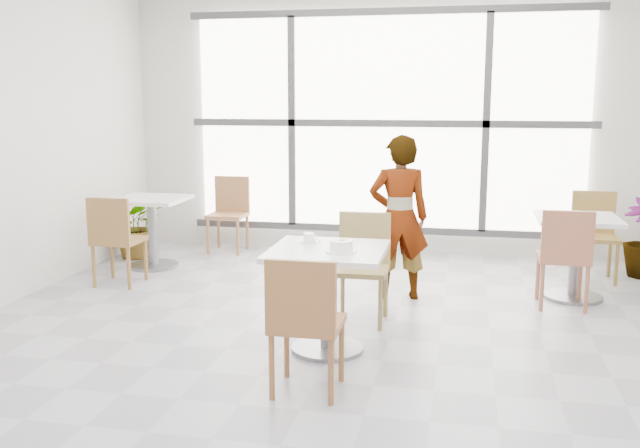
% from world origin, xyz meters
% --- Properties ---
extents(floor, '(7.00, 7.00, 0.00)m').
position_xyz_m(floor, '(0.00, 0.00, 0.00)').
color(floor, '#9E9EA5').
rests_on(floor, ground).
extents(wall_back, '(6.00, 0.00, 6.00)m').
position_xyz_m(wall_back, '(0.00, 3.50, 1.50)').
color(wall_back, silver).
rests_on(wall_back, ground).
extents(window, '(4.60, 0.07, 2.52)m').
position_xyz_m(window, '(0.00, 3.44, 1.50)').
color(window, white).
rests_on(window, ground).
extents(main_table, '(0.80, 0.80, 0.75)m').
position_xyz_m(main_table, '(-0.03, 0.12, 0.52)').
color(main_table, white).
rests_on(main_table, ground).
extents(chair_near, '(0.42, 0.42, 0.87)m').
position_xyz_m(chair_near, '(-0.02, -0.67, 0.50)').
color(chair_near, '#985E36').
rests_on(chair_near, ground).
extents(chair_far, '(0.42, 0.42, 0.87)m').
position_xyz_m(chair_far, '(0.11, 0.90, 0.50)').
color(chair_far, '#9A804A').
rests_on(chair_far, ground).
extents(oatmeal_bowl, '(0.21, 0.21, 0.09)m').
position_xyz_m(oatmeal_bowl, '(0.08, 0.02, 0.79)').
color(oatmeal_bowl, white).
rests_on(oatmeal_bowl, main_table).
extents(coffee_cup, '(0.16, 0.13, 0.07)m').
position_xyz_m(coffee_cup, '(-0.21, 0.30, 0.78)').
color(coffee_cup, white).
rests_on(coffee_cup, main_table).
extents(person, '(0.61, 0.47, 1.47)m').
position_xyz_m(person, '(0.33, 1.58, 0.74)').
color(person, black).
rests_on(person, ground).
extents(bg_table_left, '(0.70, 0.70, 0.75)m').
position_xyz_m(bg_table_left, '(-2.34, 2.23, 0.49)').
color(bg_table_left, white).
rests_on(bg_table_left, ground).
extents(bg_table_right, '(0.70, 0.70, 0.75)m').
position_xyz_m(bg_table_right, '(1.89, 1.89, 0.49)').
color(bg_table_right, silver).
rests_on(bg_table_right, ground).
extents(bg_chair_left_near, '(0.42, 0.42, 0.87)m').
position_xyz_m(bg_chair_left_near, '(-2.36, 1.44, 0.50)').
color(bg_chair_left_near, olive).
rests_on(bg_chair_left_near, ground).
extents(bg_chair_left_far, '(0.42, 0.42, 0.87)m').
position_xyz_m(bg_chair_left_far, '(-1.81, 3.20, 0.50)').
color(bg_chair_left_far, '#A46F46').
rests_on(bg_chair_left_far, ground).
extents(bg_chair_right_near, '(0.42, 0.42, 0.87)m').
position_xyz_m(bg_chair_right_near, '(1.74, 1.52, 0.50)').
color(bg_chair_right_near, '#A15E43').
rests_on(bg_chair_right_near, ground).
extents(bg_chair_right_far, '(0.42, 0.42, 0.87)m').
position_xyz_m(bg_chair_right_far, '(2.17, 2.67, 0.50)').
color(bg_chair_right_far, olive).
rests_on(bg_chair_right_far, ground).
extents(plant_left, '(0.76, 0.68, 0.75)m').
position_xyz_m(plant_left, '(-2.70, 2.63, 0.38)').
color(plant_left, '#4F8B48').
rests_on(plant_left, ground).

